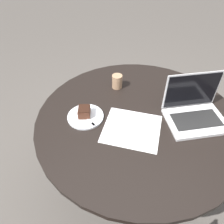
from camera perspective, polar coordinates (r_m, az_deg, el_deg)
ground_plane at (r=1.90m, az=4.92°, el=-18.04°), size 12.00×12.00×0.00m
dining_table at (r=1.39m, az=6.43°, el=-5.25°), size 1.20×1.20×0.76m
paper_document at (r=1.22m, az=5.18°, el=-4.35°), size 0.35×0.33×0.00m
plate at (r=1.28m, az=-6.92°, el=-1.17°), size 0.21×0.21×0.01m
cake_slice at (r=1.27m, az=-7.27°, el=0.09°), size 0.07×0.08×0.05m
fork at (r=1.25m, az=-6.27°, el=-1.83°), size 0.13×0.14×0.00m
coffee_glass at (r=1.48m, az=1.35°, el=7.99°), size 0.07×0.07×0.09m
laptop at (r=1.33m, az=20.81°, el=-0.09°), size 0.38×0.33×0.25m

